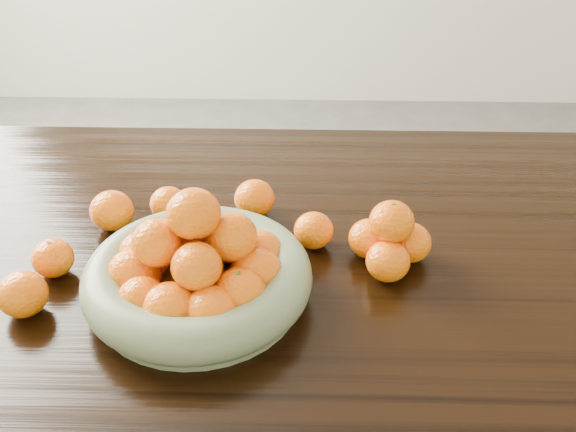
{
  "coord_description": "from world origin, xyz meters",
  "views": [
    {
      "loc": [
        0.06,
        -0.94,
        1.43
      ],
      "look_at": [
        0.04,
        -0.02,
        0.83
      ],
      "focal_mm": 40.0,
      "sensor_mm": 36.0,
      "label": 1
    }
  ],
  "objects_px": {
    "dining_table": "(268,285)",
    "orange_pyramid": "(390,241)",
    "fruit_bowl": "(198,271)",
    "loose_orange_0": "(53,258)"
  },
  "relations": [
    {
      "from": "dining_table",
      "to": "fruit_bowl",
      "type": "xyz_separation_m",
      "value": [
        -0.1,
        -0.14,
        0.14
      ]
    },
    {
      "from": "dining_table",
      "to": "fruit_bowl",
      "type": "height_order",
      "value": "fruit_bowl"
    },
    {
      "from": "dining_table",
      "to": "loose_orange_0",
      "type": "height_order",
      "value": "loose_orange_0"
    },
    {
      "from": "fruit_bowl",
      "to": "loose_orange_0",
      "type": "relative_size",
      "value": 5.21
    },
    {
      "from": "dining_table",
      "to": "orange_pyramid",
      "type": "distance_m",
      "value": 0.26
    },
    {
      "from": "orange_pyramid",
      "to": "loose_orange_0",
      "type": "height_order",
      "value": "orange_pyramid"
    },
    {
      "from": "fruit_bowl",
      "to": "loose_orange_0",
      "type": "xyz_separation_m",
      "value": [
        -0.26,
        0.06,
        -0.02
      ]
    },
    {
      "from": "orange_pyramid",
      "to": "loose_orange_0",
      "type": "relative_size",
      "value": 2.05
    },
    {
      "from": "fruit_bowl",
      "to": "loose_orange_0",
      "type": "height_order",
      "value": "fruit_bowl"
    },
    {
      "from": "dining_table",
      "to": "orange_pyramid",
      "type": "xyz_separation_m",
      "value": [
        0.21,
        -0.04,
        0.14
      ]
    }
  ]
}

